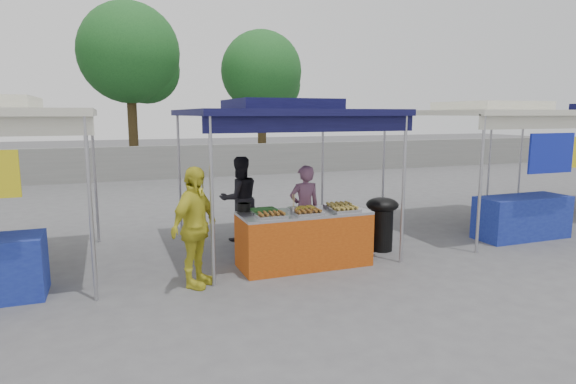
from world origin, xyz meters
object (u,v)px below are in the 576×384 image
object	(u,v)px
vendor_table	(304,239)
cooking_pot	(244,207)
wok_burner	(382,219)
customer_person	(195,227)
vendor_woman	(304,209)
helper_man	(240,199)

from	to	relation	value
vendor_table	cooking_pot	bearing A→B (deg)	156.78
wok_burner	customer_person	distance (m)	3.37
vendor_table	customer_person	bearing A→B (deg)	-169.37
vendor_woman	customer_person	bearing A→B (deg)	27.31
helper_man	wok_burner	bearing A→B (deg)	137.65
vendor_woman	helper_man	size ratio (longest dim) A/B	0.95
vendor_table	vendor_woman	distance (m)	0.84
wok_burner	helper_man	world-z (taller)	helper_man
customer_person	cooking_pot	bearing A→B (deg)	-8.79
vendor_table	customer_person	size ratio (longest dim) A/B	1.21
cooking_pot	vendor_woman	xyz separation A→B (m)	(1.16, 0.35, -0.17)
vendor_woman	helper_man	xyz separation A→B (m)	(-0.83, 1.11, 0.04)
cooking_pot	customer_person	bearing A→B (deg)	-141.78
vendor_table	vendor_woman	size ratio (longest dim) A/B	1.35
cooking_pot	vendor_woman	world-z (taller)	vendor_woman
wok_burner	helper_man	xyz separation A→B (m)	(-2.10, 1.52, 0.23)
cooking_pot	helper_man	bearing A→B (deg)	77.57
cooking_pot	wok_burner	xyz separation A→B (m)	(2.42, -0.05, -0.36)
cooking_pot	customer_person	size ratio (longest dim) A/B	0.13
wok_burner	vendor_woman	bearing A→B (deg)	174.45
vendor_woman	customer_person	world-z (taller)	customer_person
wok_burner	vendor_woman	world-z (taller)	vendor_woman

